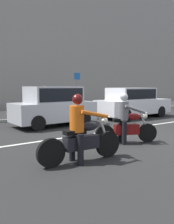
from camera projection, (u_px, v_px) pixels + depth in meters
ground_plane at (119, 136)px, 8.99m from camera, size 80.00×80.00×0.00m
sidewalk_slab at (30, 114)px, 15.39m from camera, size 40.00×4.40×0.14m
building_facade at (9, 32)px, 17.52m from camera, size 40.00×1.40×11.28m
lane_marking_stripe at (107, 132)px, 9.82m from camera, size 18.00×0.14×0.01m
motorcycle_with_rider_gray at (126, 123)px, 7.81m from camera, size 1.88×1.06×1.60m
motorcycle_with_rider_orange_stripe at (81, 135)px, 5.85m from camera, size 2.25×0.70×1.64m
parked_hatchback_silver at (54, 106)px, 11.19m from camera, size 3.75×1.76×1.80m
parked_sedan_white at (133, 102)px, 14.15m from camera, size 4.65×1.82×1.72m
street_sign_post at (77, 88)px, 16.49m from camera, size 0.44×0.08×2.58m
pedestrian_bystander at (45, 97)px, 15.53m from camera, size 0.34×0.34×1.72m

